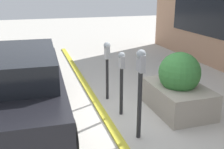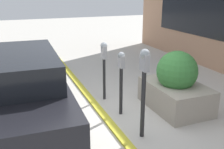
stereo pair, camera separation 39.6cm
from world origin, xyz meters
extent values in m
plane|color=beige|center=(0.00, 0.00, 0.00)|extent=(40.00, 40.00, 0.00)
cube|color=gold|center=(0.00, 0.08, 0.02)|extent=(13.50, 0.16, 0.04)
cylinder|color=#232326|center=(-0.95, -0.29, 0.62)|extent=(0.08, 0.08, 1.24)
cube|color=#99999E|center=(-0.95, -0.29, 1.39)|extent=(0.20, 0.09, 0.29)
sphere|color=gray|center=(-0.95, -0.29, 1.53)|extent=(0.17, 0.17, 0.17)
cylinder|color=#232326|center=(0.02, -0.30, 0.52)|extent=(0.07, 0.07, 1.03)
cube|color=#99999E|center=(0.02, -0.30, 1.16)|extent=(0.17, 0.09, 0.26)
sphere|color=gray|center=(0.02, -0.30, 1.29)|extent=(0.14, 0.14, 0.14)
cylinder|color=#232326|center=(0.89, -0.25, 0.51)|extent=(0.07, 0.07, 1.01)
cube|color=#99999E|center=(0.89, -0.25, 1.17)|extent=(0.19, 0.09, 0.31)
sphere|color=gray|center=(0.89, -0.25, 1.32)|extent=(0.16, 0.16, 0.16)
cube|color=#A39989|center=(-0.16, -1.53, 0.29)|extent=(1.55, 1.05, 0.57)
sphere|color=#387A38|center=(-0.16, -1.53, 0.86)|extent=(0.88, 0.88, 0.88)
cube|color=black|center=(0.26, 1.83, 0.66)|extent=(4.44, 2.04, 0.72)
cube|color=black|center=(0.08, 1.83, 1.26)|extent=(2.33, 1.73, 0.47)
cylinder|color=black|center=(1.61, 0.97, 0.30)|extent=(0.60, 0.22, 0.60)
cylinder|color=black|center=(-1.10, 0.97, 0.30)|extent=(0.60, 0.22, 0.60)
camera|label=1|loc=(-4.76, 1.39, 2.54)|focal=42.00mm
camera|label=2|loc=(-4.63, 1.76, 2.54)|focal=42.00mm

